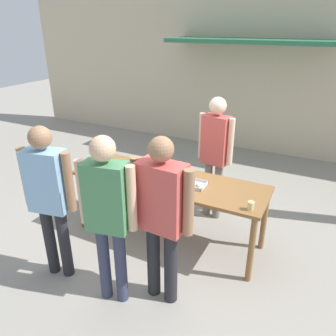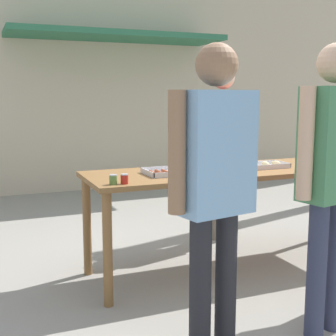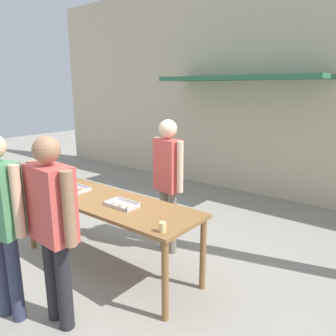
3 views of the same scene
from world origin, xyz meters
name	(u,v)px [view 1 (image 1 of 3)]	position (x,y,z in m)	size (l,w,h in m)	color
ground_plane	(168,236)	(0.00, 0.00, 0.00)	(24.00, 24.00, 0.00)	gray
building_facade_back	(254,47)	(0.00, 3.98, 2.26)	(12.00, 1.11, 4.50)	beige
serving_table	(168,185)	(0.00, 0.00, 0.80)	(2.54, 0.80, 0.89)	brown
food_tray_sausages	(127,170)	(-0.61, -0.03, 0.91)	(0.37, 0.32, 0.04)	silver
food_tray_buns	(190,183)	(0.32, -0.03, 0.91)	(0.38, 0.24, 0.05)	silver
condiment_jar_mustard	(83,168)	(-1.14, -0.29, 0.93)	(0.06, 0.06, 0.07)	#567A38
condiment_jar_ketchup	(88,169)	(-1.06, -0.30, 0.93)	(0.06, 0.06, 0.07)	#B22319
beer_cup	(251,206)	(1.13, -0.28, 0.94)	(0.07, 0.07, 0.10)	#DBC67A
person_server_behind_table	(215,147)	(0.34, 0.80, 1.11)	(0.54, 0.27, 1.83)	#756B5B
person_customer_holding_hotdog	(49,192)	(-0.81, -1.21, 1.08)	(0.60, 0.31, 1.81)	#232328
person_customer_with_cup	(162,210)	(0.43, -0.99, 1.08)	(0.67, 0.28, 1.82)	#232328
person_customer_waiting_in_line	(108,208)	(-0.02, -1.24, 1.11)	(0.58, 0.30, 1.84)	#333851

